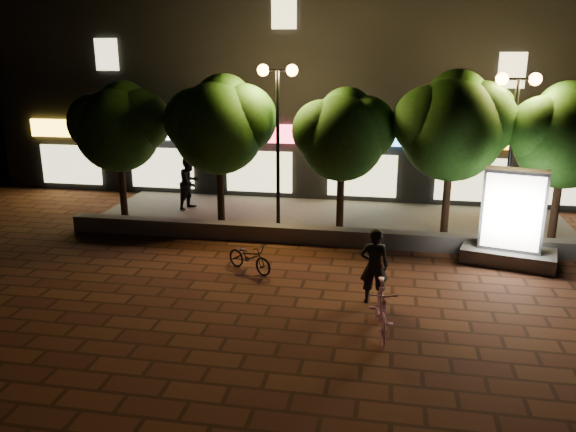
% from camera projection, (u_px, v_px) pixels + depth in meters
% --- Properties ---
extents(ground, '(80.00, 80.00, 0.00)m').
position_uv_depth(ground, '(298.00, 297.00, 13.57)').
color(ground, '#4E2918').
rests_on(ground, ground).
extents(retaining_wall, '(16.00, 0.45, 0.50)m').
position_uv_depth(retaining_wall, '(319.00, 236.00, 17.28)').
color(retaining_wall, '#64625D').
rests_on(retaining_wall, ground).
extents(sidewalk, '(16.00, 5.00, 0.08)m').
position_uv_depth(sidewalk, '(328.00, 219.00, 19.70)').
color(sidewalk, '#64625D').
rests_on(sidewalk, ground).
extents(building_block, '(28.00, 8.12, 11.30)m').
position_uv_depth(building_block, '(347.00, 66.00, 24.43)').
color(building_block, black).
rests_on(building_block, ground).
extents(tree_far_left, '(3.36, 2.80, 4.63)m').
position_uv_depth(tree_far_left, '(120.00, 124.00, 18.99)').
color(tree_far_left, black).
rests_on(tree_far_left, sidewalk).
extents(tree_left, '(3.60, 3.00, 4.89)m').
position_uv_depth(tree_left, '(220.00, 122.00, 18.35)').
color(tree_left, black).
rests_on(tree_left, sidewalk).
extents(tree_mid, '(3.24, 2.70, 4.50)m').
position_uv_depth(tree_mid, '(344.00, 132.00, 17.73)').
color(tree_mid, black).
rests_on(tree_mid, sidewalk).
extents(tree_right, '(3.72, 3.10, 5.07)m').
position_uv_depth(tree_right, '(454.00, 123.00, 17.07)').
color(tree_right, black).
rests_on(tree_right, sidewalk).
extents(tree_far_right, '(3.48, 2.90, 4.76)m').
position_uv_depth(tree_far_right, '(567.00, 132.00, 16.57)').
color(tree_far_right, black).
rests_on(tree_far_right, sidewalk).
extents(street_lamp_left, '(1.26, 0.36, 5.18)m').
position_uv_depth(street_lamp_left, '(278.00, 105.00, 17.60)').
color(street_lamp_left, black).
rests_on(street_lamp_left, sidewalk).
extents(street_lamp_right, '(1.26, 0.36, 4.98)m').
position_uv_depth(street_lamp_right, '(515.00, 114.00, 16.44)').
color(street_lamp_right, black).
rests_on(street_lamp_right, sidewalk).
extents(ad_kiosk, '(2.66, 1.77, 2.64)m').
position_uv_depth(ad_kiosk, '(511.00, 226.00, 15.47)').
color(ad_kiosk, '#64625D').
rests_on(ad_kiosk, ground).
extents(scooter_pink, '(0.69, 1.90, 1.12)m').
position_uv_depth(scooter_pink, '(382.00, 309.00, 11.69)').
color(scooter_pink, '#E299C4').
rests_on(scooter_pink, ground).
extents(rider, '(0.70, 0.49, 1.80)m').
position_uv_depth(rider, '(374.00, 266.00, 13.07)').
color(rider, black).
rests_on(rider, ground).
extents(scooter_parked, '(1.57, 1.21, 0.79)m').
position_uv_depth(scooter_parked, '(250.00, 257.00, 15.07)').
color(scooter_parked, black).
rests_on(scooter_parked, ground).
extents(pedestrian, '(0.99, 1.12, 1.93)m').
position_uv_depth(pedestrian, '(190.00, 183.00, 20.63)').
color(pedestrian, black).
rests_on(pedestrian, sidewalk).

